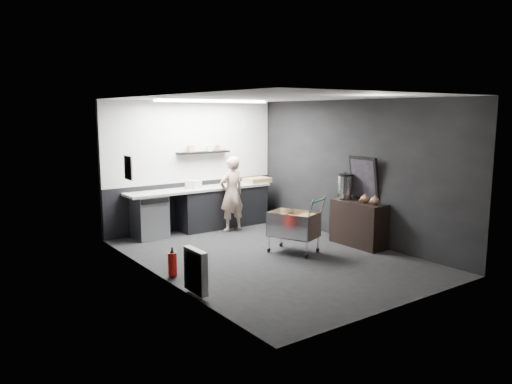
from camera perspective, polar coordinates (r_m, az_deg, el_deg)
floor at (r=8.68m, az=1.61°, el=-7.37°), size 5.50×5.50×0.00m
ceiling at (r=8.32m, az=1.69°, el=10.75°), size 5.50×5.50×0.00m
wall_back at (r=10.70m, az=-7.30°, el=3.08°), size 5.50×0.00×5.50m
wall_front at (r=6.45m, az=16.58°, el=-1.20°), size 5.50×0.00×5.50m
wall_left at (r=7.37m, az=-10.83°, el=0.27°), size 0.00×5.50×5.50m
wall_right at (r=9.73m, az=11.09°, el=2.38°), size 0.00×5.50×5.50m
kitchen_wall_panel at (r=10.64m, az=-7.30°, el=5.75°), size 3.95×0.02×1.70m
dado_panel at (r=10.80m, az=-7.16°, el=-1.42°), size 3.95×0.02×1.00m
floating_shelf at (r=10.66m, az=-6.04°, el=4.53°), size 1.20×0.22×0.04m
wall_clock at (r=11.35m, az=-1.02°, el=7.54°), size 0.20×0.03×0.20m
poster at (r=8.54m, az=-14.42°, el=2.70°), size 0.02×0.30×0.40m
poster_red_band at (r=8.54m, az=-14.41°, el=3.17°), size 0.02×0.22×0.10m
radiator at (r=6.84m, az=-6.91°, el=-8.93°), size 0.10×0.50×0.60m
ceiling_strip at (r=9.86m, az=-4.93°, el=10.29°), size 2.40×0.20×0.04m
prep_counter at (r=10.61m, az=-5.71°, el=-1.82°), size 3.20×0.61×0.90m
person at (r=10.36m, az=-2.79°, el=-0.23°), size 0.58×0.39×1.56m
shopping_cart at (r=8.83m, az=4.29°, el=-3.96°), size 0.85×1.09×0.98m
sideboard at (r=9.47m, az=11.56°, el=-2.85°), size 0.47×1.10×1.65m
fire_extinguisher at (r=7.68m, az=-9.53°, el=-8.03°), size 0.13×0.13×0.44m
cardboard_box at (r=11.18m, az=0.12°, el=1.36°), size 0.56×0.43×0.11m
pink_tub at (r=10.34m, az=-7.63°, el=0.85°), size 0.18×0.18×0.18m
white_container at (r=10.35m, az=-6.88°, el=0.85°), size 0.21×0.18×0.17m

